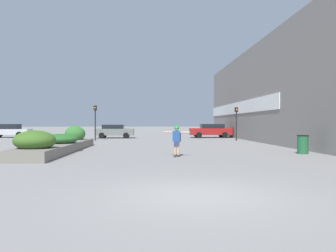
# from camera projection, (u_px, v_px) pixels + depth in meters

# --- Properties ---
(ground_plane) EXTENTS (300.00, 300.00, 0.00)m
(ground_plane) POSITION_uv_depth(u_px,v_px,m) (197.00, 195.00, 7.55)
(ground_plane) COLOR gray
(building_wall_right) EXTENTS (0.67, 42.87, 8.70)m
(building_wall_right) POSITION_uv_depth(u_px,v_px,m) (268.00, 90.00, 26.75)
(building_wall_right) COLOR gray
(building_wall_right) RESTS_ON ground_plane
(planter_box) EXTENTS (2.10, 11.37, 1.45)m
(planter_box) POSITION_uv_depth(u_px,v_px,m) (58.00, 144.00, 18.68)
(planter_box) COLOR slate
(planter_box) RESTS_ON ground_plane
(skateboard) EXTENTS (0.41, 0.64, 0.09)m
(skateboard) POSITION_uv_depth(u_px,v_px,m) (177.00, 155.00, 16.11)
(skateboard) COLOR black
(skateboard) RESTS_ON ground_plane
(skateboarder) EXTENTS (1.27, 0.62, 1.44)m
(skateboarder) POSITION_uv_depth(u_px,v_px,m) (177.00, 137.00, 16.11)
(skateboarder) COLOR tan
(skateboarder) RESTS_ON skateboard
(trash_bin) EXTENTS (0.60, 0.60, 1.01)m
(trash_bin) POSITION_uv_depth(u_px,v_px,m) (303.00, 144.00, 17.60)
(trash_bin) COLOR #1E5B33
(trash_bin) RESTS_ON ground_plane
(car_leftmost) EXTENTS (4.19, 1.99, 1.49)m
(car_leftmost) POSITION_uv_depth(u_px,v_px,m) (114.00, 131.00, 36.14)
(car_leftmost) COLOR slate
(car_leftmost) RESTS_ON ground_plane
(car_center_left) EXTENTS (4.66, 2.02, 1.56)m
(car_center_left) POSITION_uv_depth(u_px,v_px,m) (211.00, 130.00, 37.16)
(car_center_left) COLOR maroon
(car_center_left) RESTS_ON ground_plane
(car_center_right) EXTENTS (4.73, 2.00, 1.57)m
(car_center_right) POSITION_uv_depth(u_px,v_px,m) (312.00, 130.00, 38.32)
(car_center_right) COLOR black
(car_center_right) RESTS_ON ground_plane
(car_rightmost) EXTENTS (4.72, 1.91, 1.55)m
(car_rightmost) POSITION_uv_depth(u_px,v_px,m) (9.00, 130.00, 37.32)
(car_rightmost) COLOR #BCBCC1
(car_rightmost) RESTS_ON ground_plane
(traffic_light_left) EXTENTS (0.28, 0.30, 3.32)m
(traffic_light_left) POSITION_uv_depth(u_px,v_px,m) (95.00, 117.00, 30.74)
(traffic_light_left) COLOR black
(traffic_light_left) RESTS_ON ground_plane
(traffic_light_right) EXTENTS (0.28, 0.30, 3.16)m
(traffic_light_right) POSITION_uv_depth(u_px,v_px,m) (236.00, 118.00, 30.82)
(traffic_light_right) COLOR black
(traffic_light_right) RESTS_ON ground_plane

